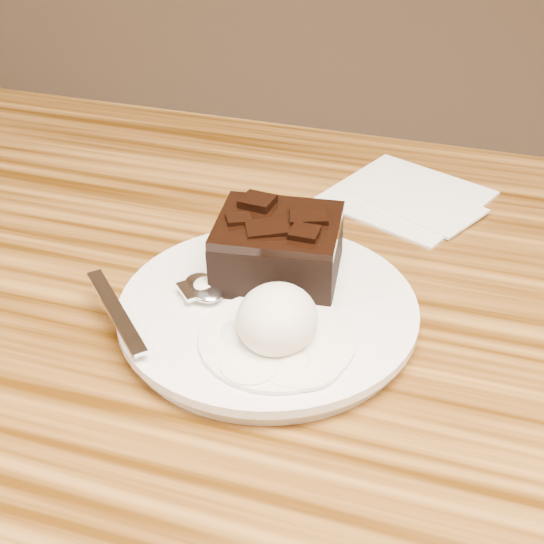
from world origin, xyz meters
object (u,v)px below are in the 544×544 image
(plate, at_px, (268,313))
(napkin, at_px, (406,196))
(ice_cream_scoop, at_px, (277,319))
(brownie, at_px, (278,252))
(spoon, at_px, (204,289))

(plate, distance_m, napkin, 0.24)
(ice_cream_scoop, bearing_deg, napkin, 79.70)
(brownie, height_order, ice_cream_scoop, same)
(brownie, relative_size, napkin, 0.69)
(plate, xyz_separation_m, napkin, (0.07, 0.23, -0.01))
(brownie, bearing_deg, napkin, 69.11)
(napkin, bearing_deg, plate, -106.65)
(ice_cream_scoop, bearing_deg, spoon, 152.37)
(napkin, bearing_deg, spoon, -116.95)
(ice_cream_scoop, distance_m, napkin, 0.27)
(plate, xyz_separation_m, brownie, (-0.00, 0.04, 0.03))
(plate, distance_m, spoon, 0.05)
(spoon, relative_size, napkin, 1.23)
(plate, distance_m, ice_cream_scoop, 0.05)
(napkin, bearing_deg, ice_cream_scoop, -100.30)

